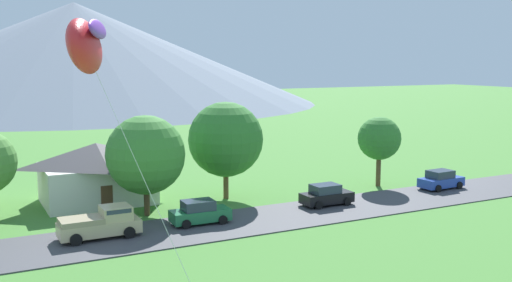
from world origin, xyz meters
The scene contains 11 objects.
road_strip centered at (0.00, 30.45, 0.04)m, with size 160.00×6.81×0.08m, color #424247.
mountain_far_west_ridge centered at (16.80, 155.73, 13.31)m, with size 127.21×127.21×26.61m, color slate.
house_leftmost centered at (-2.89, 41.43, 2.55)m, with size 9.17×7.06×4.91m.
tree_left_of_center centered at (-0.51, 35.55, 4.61)m, with size 5.92×5.92×7.58m.
tree_center centered at (21.61, 35.77, 4.44)m, with size 3.97×3.97×6.46m.
tree_right_of_center centered at (7.02, 37.74, 5.04)m, with size 6.27×6.27×8.18m.
parked_car_green_mid_west centered at (2.08, 31.38, 0.87)m, with size 4.26×2.20×1.68m.
parked_car_black_mid_east centered at (13.11, 31.73, 0.87)m, with size 4.21×2.11×1.68m.
parked_car_blue_east_end centered at (25.71, 32.02, 0.87)m, with size 4.28×2.23×1.68m.
pickup_truck_sand_east_side centered at (-4.87, 31.23, 1.06)m, with size 5.21×2.35×1.99m.
kite_flyer_with_kite centered at (-8.30, 16.67, 12.06)m, with size 5.07×6.55×13.30m.
Camera 1 is at (-13.01, -6.54, 11.62)m, focal length 41.27 mm.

